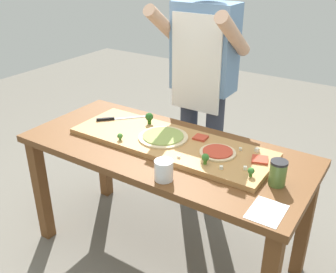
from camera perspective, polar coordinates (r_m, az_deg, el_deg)
ground_plane at (r=2.55m, az=-0.46°, el=-16.67°), size 8.00×8.00×0.00m
prep_table at (r=2.17m, az=-0.52°, el=-4.08°), size 1.61×0.71×0.75m
cutting_board at (r=2.13m, az=0.25°, el=-0.89°), size 1.15×0.39×0.03m
chefs_knife at (r=2.41m, az=-7.80°, el=2.66°), size 0.24×0.25×0.02m
pizza_whole_tomato_red at (r=2.00m, az=7.37°, el=-2.33°), size 0.19×0.19×0.02m
pizza_whole_pesto_green at (r=2.15m, az=-0.73°, el=-0.04°), size 0.28×0.28×0.02m
pizza_slice_far_right at (r=1.98m, az=13.44°, el=-3.35°), size 0.10×0.10×0.01m
pizza_slice_center at (r=2.15m, az=4.84°, el=-0.16°), size 0.08×0.08×0.01m
broccoli_floret_front_left at (r=1.89m, az=5.55°, el=-3.16°), size 0.04×0.04×0.06m
broccoli_floret_back_left at (r=2.31m, az=-2.79°, el=2.86°), size 0.05×0.05×0.07m
broccoli_floret_center_left at (r=2.14m, az=-7.12°, el=0.05°), size 0.03×0.03×0.04m
broccoli_floret_back_right at (r=1.83m, az=12.20°, el=-5.04°), size 0.03×0.03×0.05m
cheese_crumble_a at (r=1.95m, az=1.61°, el=-3.02°), size 0.01×0.01×0.01m
cheese_crumble_b at (r=1.89m, az=11.36°, el=-4.59°), size 0.02×0.02×0.02m
cheese_crumble_c at (r=2.05m, az=13.05°, el=-1.97°), size 0.03×0.03×0.02m
cheese_crumble_d at (r=1.87m, az=7.89°, el=-4.57°), size 0.02×0.02×0.02m
cheese_crumble_e at (r=2.05m, az=10.67°, el=-1.84°), size 0.02×0.02×0.01m
flour_cup at (r=1.81m, az=-0.63°, el=-5.17°), size 0.09×0.09×0.10m
sauce_jar at (r=1.83m, az=15.96°, el=-5.21°), size 0.08×0.08×0.12m
recipe_note at (r=1.67m, az=14.41°, el=-10.71°), size 0.14×0.18×0.00m
cook_center at (r=2.52m, az=5.19°, el=9.02°), size 0.54×0.39×1.67m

